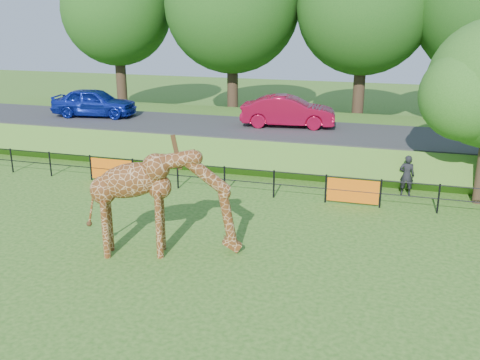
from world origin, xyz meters
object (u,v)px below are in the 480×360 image
at_px(car_red, 288,111).
at_px(visitor, 407,175).
at_px(giraffe, 164,203).
at_px(car_blue, 94,102).

bearing_deg(car_red, visitor, -137.25).
bearing_deg(visitor, car_red, -38.96).
bearing_deg(giraffe, car_blue, 110.75).
height_order(car_blue, visitor, car_blue).
xyz_separation_m(giraffe, car_blue, (-9.56, 12.15, 0.58)).
relative_size(giraffe, car_red, 0.97).
bearing_deg(car_blue, giraffe, -149.31).
distance_m(giraffe, visitor, 10.24).
height_order(car_blue, car_red, car_blue).
relative_size(car_blue, visitor, 2.80).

